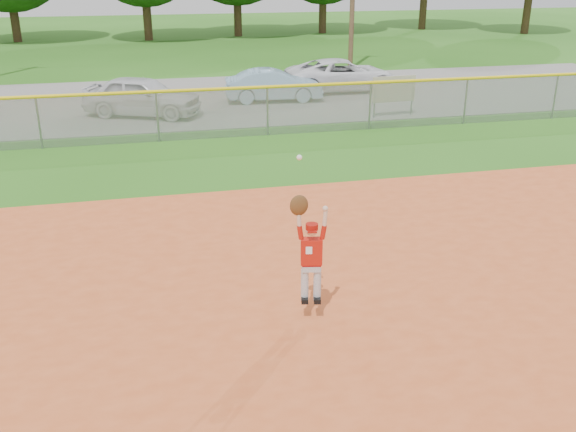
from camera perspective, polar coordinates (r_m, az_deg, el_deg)
The scene contains 9 objects.
ground at distance 10.46m, azimuth -8.87°, elevation -7.46°, with size 120.00×120.00×0.00m, color #286316.
clay_infield at distance 7.96m, azimuth -6.94°, elevation -17.71°, with size 24.00×16.00×0.04m, color #C95124.
parking_strip at distance 25.65m, azimuth -11.98°, elevation 9.93°, with size 44.00×10.00×0.03m, color slate.
car_white_a at distance 23.08m, azimuth -12.83°, elevation 10.36°, with size 1.62×4.03×1.37m, color silver.
car_blue at distance 25.03m, azimuth -1.29°, elevation 11.55°, with size 1.28×3.66×1.21m, color #80A7C0.
car_white_b at distance 27.16m, azimuth 4.87°, elevation 12.38°, with size 2.16×4.69×1.30m, color white.
sponsor_sign at distance 22.66m, azimuth 9.39°, elevation 10.98°, with size 1.59×0.17×1.42m.
outfield_fence at distance 19.60m, azimuth -11.56°, elevation 9.00°, with size 40.06×0.10×1.55m.
ballplayer at distance 9.32m, azimuth 1.93°, elevation -3.01°, with size 0.56×0.29×2.26m.
Camera 1 is at (-0.50, -9.14, 5.05)m, focal length 40.00 mm.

